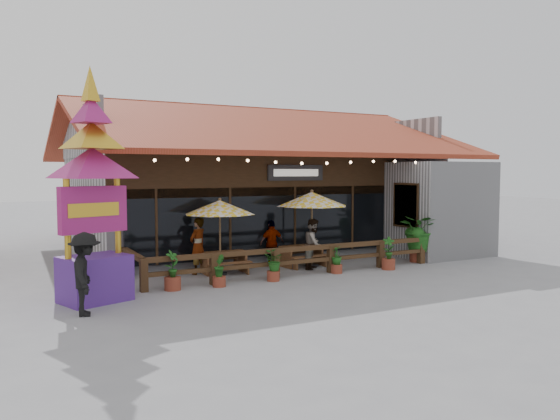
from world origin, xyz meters
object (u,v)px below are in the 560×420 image
picnic_table_right (302,252)px  pedestrian (85,274)px  umbrella_right (312,199)px  tropical_plant (418,230)px  picnic_table_left (224,259)px  thai_sign_tower (92,169)px  umbrella_left (220,208)px

picnic_table_right → pedestrian: (-7.55, -3.28, 0.46)m
umbrella_right → tropical_plant: umbrella_right is taller
umbrella_right → picnic_table_left: 3.64m
pedestrian → picnic_table_left: bearing=-45.2°
picnic_table_left → pedestrian: size_ratio=0.78×
thai_sign_tower → tropical_plant: bearing=4.2°
tropical_plant → pedestrian: bearing=-169.8°
umbrella_left → pedestrian: bearing=-144.9°
picnic_table_left → thai_sign_tower: (-4.28, -2.01, 2.83)m
umbrella_right → tropical_plant: bearing=-14.6°
thai_sign_tower → tropical_plant: thai_sign_tower is taller
picnic_table_right → tropical_plant: bearing=-15.9°
picnic_table_right → pedestrian: 8.25m
umbrella_left → pedestrian: umbrella_left is taller
picnic_table_left → pedestrian: 5.75m
umbrella_left → umbrella_right: size_ratio=0.83×
picnic_table_right → thai_sign_tower: thai_sign_tower is taller
umbrella_left → umbrella_right: bearing=-1.1°
tropical_plant → pedestrian: 11.86m
umbrella_right → pedestrian: bearing=-158.4°
thai_sign_tower → umbrella_right: bearing=13.8°
pedestrian → umbrella_left: bearing=-45.1°
picnic_table_left → tropical_plant: tropical_plant is taller
picnic_table_left → picnic_table_right: 2.86m
tropical_plant → picnic_table_left: bearing=170.4°
picnic_table_left → thai_sign_tower: thai_sign_tower is taller
umbrella_right → thai_sign_tower: size_ratio=0.48×
picnic_table_right → tropical_plant: 4.34m
umbrella_left → picnic_table_left: (0.19, 0.12, -1.65)m
thai_sign_tower → picnic_table_right: bearing=15.7°
umbrella_left → thai_sign_tower: size_ratio=0.40×
picnic_table_left → tropical_plant: (6.98, -1.19, 0.69)m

